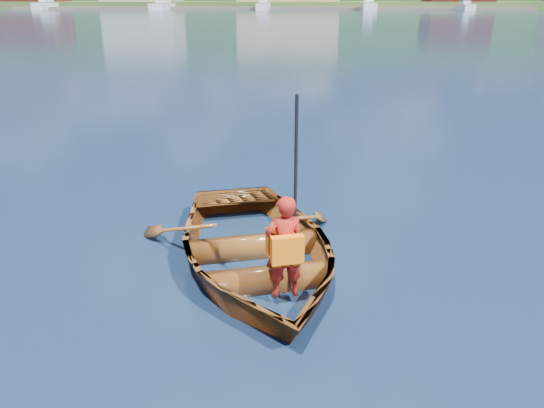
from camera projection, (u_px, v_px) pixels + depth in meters
ground at (165, 235)px, 7.44m from camera, size 600.00×600.00×0.00m
rowboat at (255, 248)px, 6.50m from camera, size 3.76×4.50×0.80m
child_paddler at (285, 246)px, 5.56m from camera, size 0.48×0.42×2.14m
dock at (306, 8)px, 144.81m from camera, size 159.93×14.30×0.80m
marina_yachts at (308, 5)px, 140.08m from camera, size 142.87×13.76×4.23m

